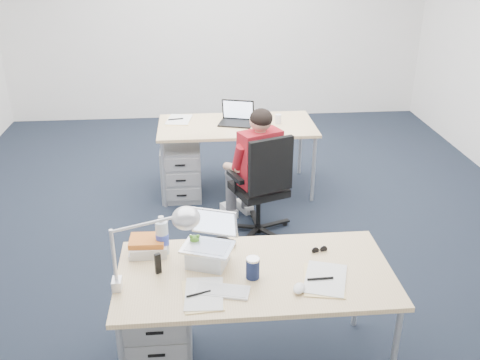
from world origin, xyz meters
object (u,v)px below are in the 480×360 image
sunglasses (320,250)px  cordless_phone (158,263)px  seated_person (252,168)px  headphones (220,242)px  drawer_pedestal_near (159,327)px  can_koozie (253,268)px  water_bottle (162,235)px  desk_near (255,278)px  desk_far (237,129)px  dark_laptop (236,113)px  desk_lamp (142,248)px  computer_mouse (299,288)px  drawer_pedestal_far (181,171)px  silver_laptop (207,241)px  book_stack (148,246)px  bear_figurine (195,246)px  office_chair (260,206)px  far_cup (278,119)px  wireless_keyboard (222,291)px

sunglasses → cordless_phone: bearing=177.0°
seated_person → cordless_phone: (-0.74, -1.78, 0.20)m
headphones → sunglasses: 0.62m
drawer_pedestal_near → can_koozie: (0.57, -0.17, 0.52)m
water_bottle → desk_near: bearing=-24.8°
desk_far → dark_laptop: (-0.01, 0.01, 0.17)m
desk_lamp → computer_mouse: bearing=-0.5°
drawer_pedestal_far → computer_mouse: (0.70, -2.73, 0.47)m
drawer_pedestal_near → headphones: headphones is taller
silver_laptop → computer_mouse: 0.60m
computer_mouse → desk_near: bearing=160.4°
book_stack → seated_person: bearing=62.5°
seated_person → computer_mouse: bearing=-113.4°
bear_figurine → can_koozie: bearing=-12.4°
book_stack → cordless_phone: (0.07, -0.22, 0.01)m
drawer_pedestal_far → dark_laptop: 0.82m
silver_laptop → headphones: bearing=88.4°
office_chair → drawer_pedestal_far: (-0.72, 0.87, -0.00)m
bear_figurine → dark_laptop: dark_laptop is taller
office_chair → seated_person: size_ratio=0.84×
desk_near → can_koozie: 0.12m
drawer_pedestal_near → far_cup: (1.13, 2.52, 0.50)m
headphones → drawer_pedestal_far: bearing=115.2°
seated_person → drawer_pedestal_near: (-0.77, -1.70, -0.31)m
headphones → bear_figurine: bearing=-122.7°
seated_person → water_bottle: bearing=-139.2°
seated_person → drawer_pedestal_near: bearing=-138.9°
wireless_keyboard → can_koozie: (0.18, 0.12, 0.06)m
computer_mouse → sunglasses: computer_mouse is taller
seated_person → desk_lamp: 2.11m
computer_mouse → sunglasses: (0.20, 0.38, -0.01)m
desk_far → cordless_phone: size_ratio=12.50×
drawer_pedestal_near → far_cup: far_cup is taller
cordless_phone → sunglasses: 0.99m
book_stack → dark_laptop: 2.49m
computer_mouse → headphones: computer_mouse is taller
drawer_pedestal_near → drawer_pedestal_far: bearing=87.4°
book_stack → far_cup: 2.64m
can_koozie → far_cup: (0.56, 2.68, -0.02)m
drawer_pedestal_near → wireless_keyboard: (0.39, -0.29, 0.46)m
silver_laptop → computer_mouse: size_ratio=3.08×
seated_person → computer_mouse: size_ratio=11.65×
seated_person → desk_lamp: (-0.81, -1.91, 0.39)m
desk_far → book_stack: bearing=-107.2°
drawer_pedestal_near → water_bottle: (0.05, 0.14, 0.58)m
office_chair → sunglasses: size_ratio=9.58×
headphones → cordless_phone: size_ratio=1.57×
water_bottle → bear_figurine: water_bottle is taller
desk_near → drawer_pedestal_far: size_ratio=2.91×
drawer_pedestal_near → water_bottle: water_bottle is taller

